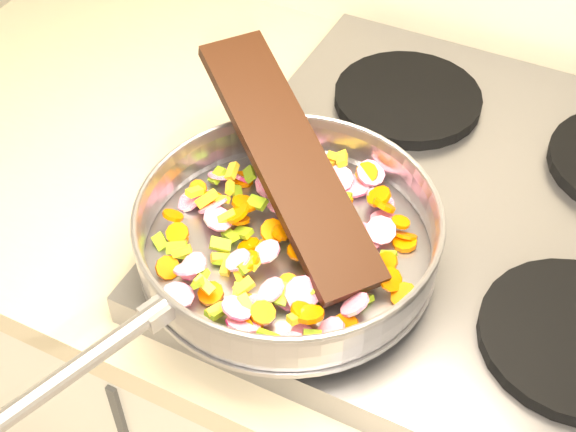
% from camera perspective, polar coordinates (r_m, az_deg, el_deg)
% --- Properties ---
extents(cooktop, '(0.60, 0.60, 0.04)m').
position_cam_1_polar(cooktop, '(0.95, 13.21, -0.13)').
color(cooktop, '#939399').
rests_on(cooktop, counter_top).
extents(grate_fl, '(0.19, 0.19, 0.02)m').
position_cam_1_polar(grate_fl, '(0.86, 1.94, -1.82)').
color(grate_fl, black).
rests_on(grate_fl, cooktop).
extents(grate_bl, '(0.19, 0.19, 0.02)m').
position_cam_1_polar(grate_bl, '(1.06, 8.51, 8.29)').
color(grate_bl, black).
rests_on(grate_bl, cooktop).
extents(saute_pan, '(0.36, 0.51, 0.06)m').
position_cam_1_polar(saute_pan, '(0.82, -0.11, -1.10)').
color(saute_pan, '#9E9EA5').
rests_on(saute_pan, grate_fl).
extents(vegetable_heap, '(0.30, 0.29, 0.05)m').
position_cam_1_polar(vegetable_heap, '(0.83, -0.03, -1.43)').
color(vegetable_heap, yellow).
rests_on(vegetable_heap, saute_pan).
extents(wooden_spatula, '(0.29, 0.25, 0.11)m').
position_cam_1_polar(wooden_spatula, '(0.83, 0.04, 4.11)').
color(wooden_spatula, black).
rests_on(wooden_spatula, saute_pan).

